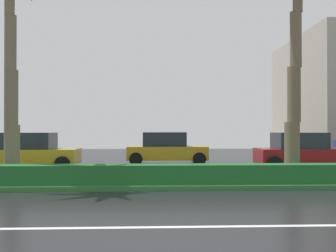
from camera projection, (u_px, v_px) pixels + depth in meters
The scene contains 7 objects.
ground_plane at pixel (156, 179), 13.87m from camera, with size 90.00×42.00×0.10m, color black.
near_lane_divider_stripe at pixel (159, 227), 6.87m from camera, with size 81.00×0.14×0.01m, color white.
median_strip at pixel (157, 180), 12.87m from camera, with size 85.50×4.00×0.15m, color #2D6B33.
median_hedge at pixel (157, 174), 11.47m from camera, with size 76.50×0.70×0.60m.
car_in_traffic_leading at pixel (31, 152), 16.88m from camera, with size 4.30×2.02×1.72m.
car_in_traffic_second at pixel (166, 149), 19.60m from camera, with size 4.30×2.02×1.72m.
car_in_traffic_third at pixel (301, 151), 17.21m from camera, with size 4.30×2.02×1.72m.
Camera 1 is at (-0.10, -4.89, 1.86)m, focal length 38.61 mm.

